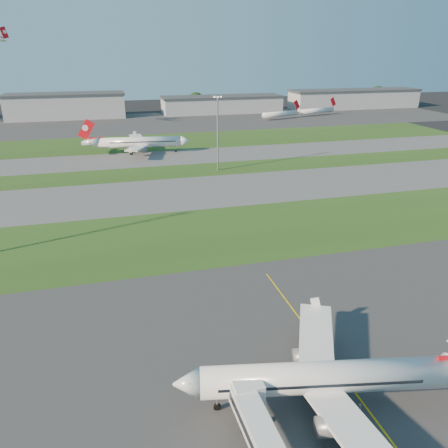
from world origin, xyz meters
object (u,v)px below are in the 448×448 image
object	(u,v)px
airliner_parked	(328,378)
airliner_taxiing	(139,142)
mini_jet_near	(280,114)
mini_jet_far	(317,110)
light_mast_centre	(218,129)

from	to	relation	value
airliner_parked	airliner_taxiing	world-z (taller)	airliner_taxiing
mini_jet_near	mini_jet_far	distance (m)	30.52
airliner_taxiing	mini_jet_near	distance (m)	117.86
mini_jet_near	light_mast_centre	size ratio (longest dim) A/B	1.08
airliner_parked	mini_jet_far	bearing A→B (deg)	75.20
airliner_parked	mini_jet_far	world-z (taller)	airliner_parked
airliner_parked	mini_jet_near	size ratio (longest dim) A/B	1.32
mini_jet_far	light_mast_centre	world-z (taller)	light_mast_centre
mini_jet_near	airliner_taxiing	bearing A→B (deg)	-158.25
mini_jet_near	airliner_parked	bearing A→B (deg)	-127.43
airliner_taxiing	mini_jet_near	xyz separation A→B (m)	(91.87, 73.82, -1.24)
airliner_taxiing	mini_jet_near	bearing A→B (deg)	-134.71
airliner_taxiing	airliner_parked	bearing A→B (deg)	100.46
airliner_parked	light_mast_centre	world-z (taller)	light_mast_centre
airliner_parked	light_mast_centre	xyz separation A→B (m)	(14.47, 110.97, 10.76)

